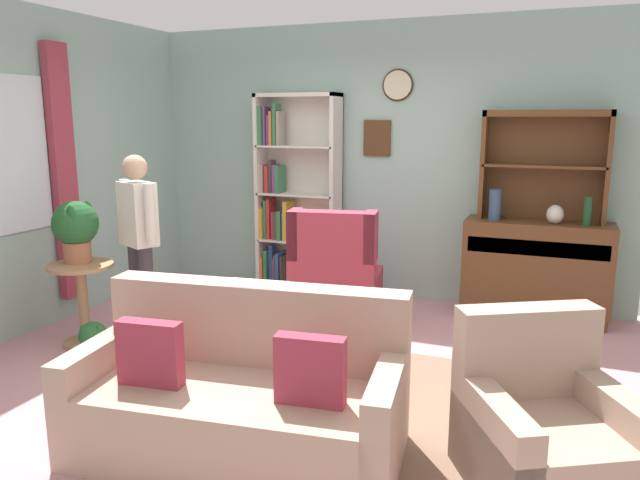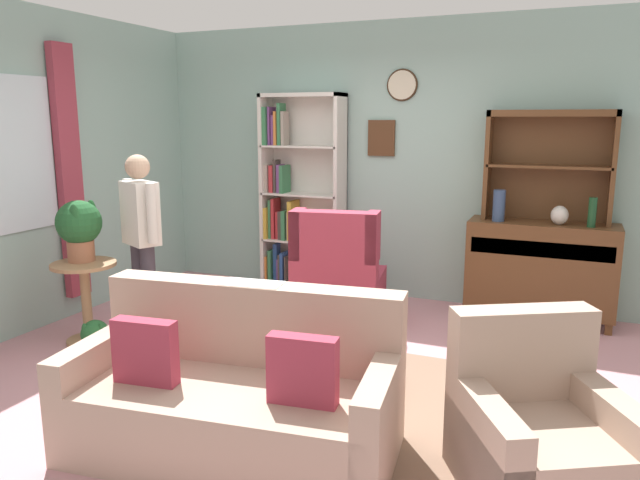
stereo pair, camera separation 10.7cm
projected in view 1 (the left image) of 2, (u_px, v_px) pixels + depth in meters
ground_plane at (298, 368)px, 4.57m from camera, size 5.40×4.60×0.02m
wall_back at (380, 162)px, 6.23m from camera, size 5.00×0.09×2.80m
wall_left at (26, 171)px, 5.17m from camera, size 0.16×4.20×2.80m
area_rug at (307, 386)px, 4.22m from camera, size 2.69×1.75×0.01m
bookshelf at (291, 198)px, 6.47m from camera, size 0.90×0.30×2.10m
sideboard at (536, 265)px, 5.58m from camera, size 1.30×0.45×0.92m
sideboard_hutch at (545, 150)px, 5.47m from camera, size 1.10×0.26×1.00m
vase_tall at (495, 205)px, 5.54m from camera, size 0.11×0.11×0.29m
vase_round at (555, 214)px, 5.38m from camera, size 0.15×0.15×0.17m
bottle_wine at (587, 211)px, 5.25m from camera, size 0.07×0.07×0.26m
couch_floral at (241, 398)px, 3.37m from camera, size 1.89×1.07×0.90m
armchair_floral at (545, 435)px, 3.02m from camera, size 1.04×1.05×0.88m
wingback_chair at (336, 279)px, 5.58m from camera, size 0.91×0.92×1.05m
plant_stand at (83, 295)px, 4.95m from camera, size 0.52×0.52×0.68m
potted_plant_large at (76, 227)px, 4.90m from camera, size 0.37×0.37×0.51m
potted_plant_small at (93, 338)px, 4.68m from camera, size 0.22×0.22×0.30m
person_reading at (139, 234)px, 4.96m from camera, size 0.50×0.33×1.56m
coffee_table at (310, 337)px, 4.19m from camera, size 0.80×0.50×0.42m
book_stack at (306, 325)px, 4.13m from camera, size 0.21×0.16×0.08m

